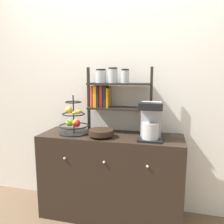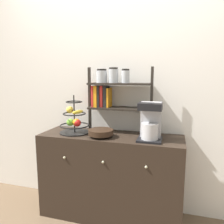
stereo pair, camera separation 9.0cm
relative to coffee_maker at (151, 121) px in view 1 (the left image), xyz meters
name	(u,v)px [view 1 (the left image)]	position (x,y,z in m)	size (l,w,h in m)	color
wall_back	(117,85)	(-0.38, 0.31, 0.30)	(7.00, 0.05, 2.60)	silver
sideboard	(110,176)	(-0.38, 0.04, -0.58)	(1.36, 0.45, 0.83)	black
coffee_maker	(151,121)	(0.00, 0.00, 0.00)	(0.21, 0.22, 0.33)	black
fruit_stand	(74,121)	(-0.74, 0.02, -0.04)	(0.29, 0.29, 0.38)	black
wooden_bowl	(101,133)	(-0.45, -0.04, -0.12)	(0.23, 0.23, 0.07)	black
shelf_hutch	(110,91)	(-0.41, 0.17, 0.25)	(0.65, 0.20, 0.64)	black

